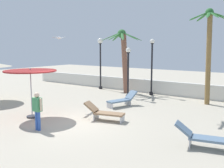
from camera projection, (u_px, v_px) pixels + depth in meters
ground_plane at (72, 123)px, 11.74m from camera, size 56.00×56.00×0.00m
boundary_wall at (158, 87)px, 18.86m from camera, size 25.20×0.30×0.97m
patio_umbrella_2 at (30, 74)px, 12.32m from camera, size 2.44×2.44×2.40m
palm_tree_0 at (209, 45)px, 15.06m from camera, size 2.29×2.28×5.58m
palm_tree_1 at (124, 53)px, 19.07m from camera, size 2.95×2.99×4.66m
lamp_post_0 at (152, 64)px, 18.21m from camera, size 0.32×0.32×3.94m
lamp_post_1 at (100, 55)px, 20.79m from camera, size 0.42×0.42×4.07m
lamp_post_2 at (128, 69)px, 17.20m from camera, size 0.33×0.33×3.34m
lounge_chair_0 at (122, 100)px, 14.91m from camera, size 1.10×1.96×0.84m
lounge_chair_1 at (104, 112)px, 12.02m from camera, size 1.96×1.01×0.84m
lounge_chair_2 at (203, 137)px, 8.71m from camera, size 1.95×0.96×0.84m
guest_0 at (37, 108)px, 10.55m from camera, size 0.56×0.25×1.57m
seagull_2 at (59, 38)px, 14.49m from camera, size 0.54×1.25×0.14m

